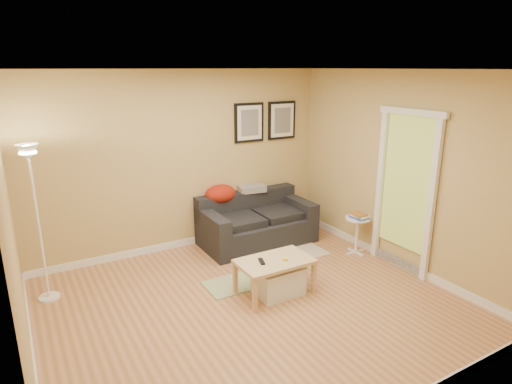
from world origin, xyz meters
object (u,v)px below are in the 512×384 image
Objects in this scene: book_stack at (359,216)px; floor_lamp at (39,229)px; storage_bin at (278,280)px; sofa at (257,220)px; coffee_table at (274,277)px; side_table at (357,236)px.

book_stack is 4.12m from floor_lamp.
storage_bin is 2.79m from floor_lamp.
sofa reaches higher than storage_bin.
side_table is at bearing 9.41° from coffee_table.
floor_lamp is at bearing 168.29° from side_table.
floor_lamp reaches higher than book_stack.
book_stack is (1.63, 0.40, 0.41)m from storage_bin.
coffee_table is 3.63× the size of book_stack.
coffee_table is 0.48× the size of floor_lamp.
side_table is (1.62, 0.42, 0.10)m from storage_bin.
book_stack is (0.01, -0.02, 0.31)m from side_table.
coffee_table is at bearing -112.78° from sofa.
side_table is at bearing -11.71° from floor_lamp.
storage_bin is at bearing -167.83° from book_stack.
book_stack reaches higher than storage_bin.
floor_lamp is (-2.40, 1.26, 0.70)m from storage_bin.
sofa is 1.60m from storage_bin.
sofa is 3.13× the size of side_table.
floor_lamp is (-2.97, -0.22, 0.50)m from sofa.
side_table is at bearing 107.24° from book_stack.
book_stack is at bearing 8.80° from coffee_table.
side_table is 0.29× the size of floor_lamp.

